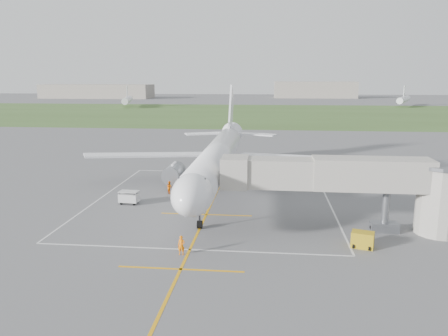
# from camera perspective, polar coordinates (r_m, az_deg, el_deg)

# --- Properties ---
(ground) EXTENTS (700.00, 700.00, 0.00)m
(ground) POSITION_cam_1_polar(r_m,az_deg,el_deg) (57.55, -0.92, -3.07)
(ground) COLOR #565659
(ground) RESTS_ON ground
(grass_strip) EXTENTS (700.00, 120.00, 0.02)m
(grass_strip) POSITION_cam_1_polar(r_m,az_deg,el_deg) (185.95, 3.86, 7.14)
(grass_strip) COLOR #3C5826
(grass_strip) RESTS_ON ground
(apron_markings) EXTENTS (28.20, 60.00, 0.01)m
(apron_markings) POSITION_cam_1_polar(r_m,az_deg,el_deg) (51.99, -1.69, -4.69)
(apron_markings) COLOR orange
(apron_markings) RESTS_ON ground
(airliner) EXTENTS (38.93, 46.75, 13.52)m
(airliner) POSITION_cam_1_polar(r_m,az_deg,el_deg) (57.32, -0.85, 1.37)
(airliner) COLOR white
(airliner) RESTS_ON ground
(jet_bridge) EXTENTS (23.40, 5.00, 7.20)m
(jet_bridge) POSITION_cam_1_polar(r_m,az_deg,el_deg) (43.87, 17.69, -1.94)
(jet_bridge) COLOR gray
(jet_bridge) RESTS_ON ground
(gpu_unit) EXTENTS (2.18, 1.79, 1.43)m
(gpu_unit) POSITION_cam_1_polar(r_m,az_deg,el_deg) (40.71, 17.64, -8.93)
(gpu_unit) COLOR #B08F16
(gpu_unit) RESTS_ON ground
(baggage_cart) EXTENTS (2.34, 1.53, 1.56)m
(baggage_cart) POSITION_cam_1_polar(r_m,az_deg,el_deg) (52.95, -12.29, -3.76)
(baggage_cart) COLOR silver
(baggage_cart) RESTS_ON ground
(ramp_worker_nose) EXTENTS (0.62, 0.42, 1.67)m
(ramp_worker_nose) POSITION_cam_1_polar(r_m,az_deg,el_deg) (37.45, -5.60, -10.03)
(ramp_worker_nose) COLOR orange
(ramp_worker_nose) RESTS_ON ground
(ramp_worker_wing) EXTENTS (1.00, 1.01, 1.65)m
(ramp_worker_wing) POSITION_cam_1_polar(r_m,az_deg,el_deg) (56.74, -7.13, -2.52)
(ramp_worker_wing) COLOR #DA5F06
(ramp_worker_wing) RESTS_ON ground
(distant_hangars) EXTENTS (345.00, 49.00, 12.00)m
(distant_hangars) POSITION_cam_1_polar(r_m,az_deg,el_deg) (321.40, 1.86, 9.99)
(distant_hangars) COLOR gray
(distant_hangars) RESTS_ON ground
(distant_aircraft) EXTENTS (156.13, 49.05, 8.85)m
(distant_aircraft) POSITION_cam_1_polar(r_m,az_deg,el_deg) (230.98, 5.56, 8.88)
(distant_aircraft) COLOR white
(distant_aircraft) RESTS_ON ground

